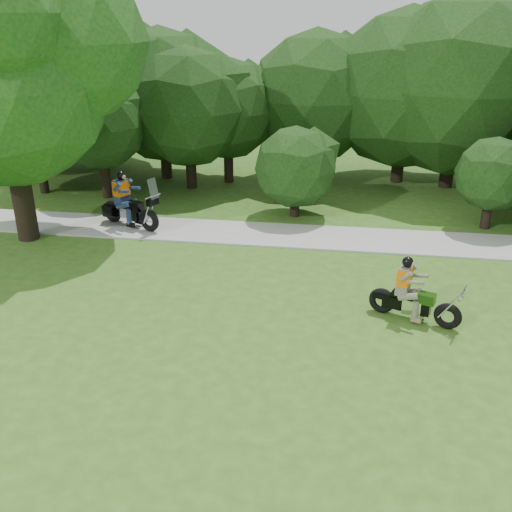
{
  "coord_description": "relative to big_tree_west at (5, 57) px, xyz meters",
  "views": [
    {
      "loc": [
        -0.26,
        -10.03,
        7.02
      ],
      "look_at": [
        -2.27,
        3.18,
        1.29
      ],
      "focal_mm": 40.0,
      "sensor_mm": 36.0,
      "label": 1
    }
  ],
  "objects": [
    {
      "name": "touring_motorcycle",
      "position": [
        2.95,
        1.2,
        -4.98
      ],
      "size": [
        2.44,
        1.54,
        1.97
      ],
      "rotation": [
        0.0,
        0.0,
        -0.43
      ],
      "color": "black",
      "rests_on": "walkway"
    },
    {
      "name": "chopper_motorcycle",
      "position": [
        12.15,
        -4.05,
        -5.15
      ],
      "size": [
        2.24,
        1.18,
        1.64
      ],
      "rotation": [
        0.0,
        0.0,
        -0.37
      ],
      "color": "black",
      "rests_on": "ground"
    },
    {
      "name": "big_tree_west",
      "position": [
        0.0,
        0.0,
        0.0
      ],
      "size": [
        8.64,
        6.56,
        9.96
      ],
      "color": "black",
      "rests_on": "ground"
    },
    {
      "name": "tree_line",
      "position": [
        10.95,
        7.86,
        -2.03
      ],
      "size": [
        40.07,
        11.63,
        7.94
      ],
      "color": "black",
      "rests_on": "ground"
    },
    {
      "name": "walkway",
      "position": [
        10.54,
        1.15,
        -5.73
      ],
      "size": [
        60.0,
        2.2,
        0.06
      ],
      "primitive_type": "cube",
      "color": "gray",
      "rests_on": "ground"
    },
    {
      "name": "ground",
      "position": [
        10.54,
        -6.85,
        -5.76
      ],
      "size": [
        100.0,
        100.0,
        0.0
      ],
      "primitive_type": "plane",
      "color": "#325919",
      "rests_on": "ground"
    }
  ]
}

